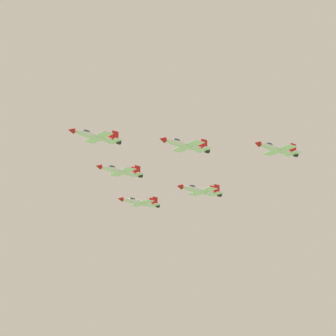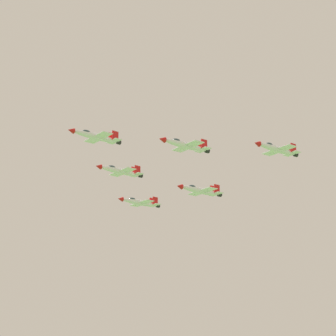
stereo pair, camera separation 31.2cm
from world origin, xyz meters
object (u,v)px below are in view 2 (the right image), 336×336
at_px(jet_slot_rear, 200,190).
at_px(jet_right_outer, 140,202).
at_px(jet_right_wingman, 120,171).
at_px(jet_left_outer, 277,149).
at_px(jet_left_wingman, 186,145).
at_px(jet_lead, 96,136).

bearing_deg(jet_slot_rear, jet_right_outer, -89.36).
xyz_separation_m(jet_right_wingman, jet_left_outer, (-33.59, -29.31, -1.66)).
xyz_separation_m(jet_left_outer, jet_right_outer, (52.10, 18.65, -1.68)).
xyz_separation_m(jet_right_wingman, jet_right_outer, (18.51, -10.66, -3.34)).
height_order(jet_right_wingman, jet_left_outer, jet_right_wingman).
distance_m(jet_left_wingman, jet_right_wingman, 27.67).
xyz_separation_m(jet_right_wingman, jet_slot_rear, (-7.54, -19.99, -5.69)).
relative_size(jet_lead, jet_left_wingman, 0.98).
distance_m(jet_right_wingman, jet_left_outer, 44.61).
height_order(jet_lead, jet_right_outer, jet_lead).
bearing_deg(jet_lead, jet_left_wingman, 139.56).
relative_size(jet_lead, jet_slot_rear, 0.96).
bearing_deg(jet_slot_rear, jet_right_wingman, -39.72).
relative_size(jet_left_wingman, jet_slot_rear, 0.98).
height_order(jet_lead, jet_left_wingman, jet_lead).
bearing_deg(jet_left_outer, jet_lead, -40.42).
xyz_separation_m(jet_left_wingman, jet_slot_rear, (18.51, -10.66, -5.34)).
xyz_separation_m(jet_left_wingman, jet_right_outer, (44.56, -1.34, -2.99)).
relative_size(jet_left_outer, jet_slot_rear, 0.94).
xyz_separation_m(jet_lead, jet_left_wingman, (-7.54, -19.99, -2.55)).
height_order(jet_lead, jet_right_wingman, jet_lead).
relative_size(jet_left_wingman, jet_right_wingman, 1.00).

